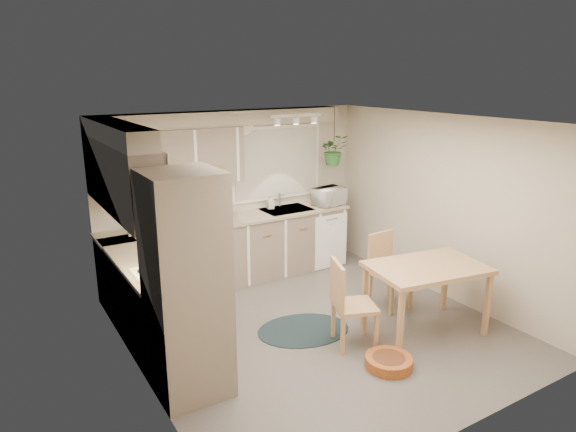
% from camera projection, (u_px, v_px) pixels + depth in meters
% --- Properties ---
extents(floor, '(4.20, 4.20, 0.00)m').
position_uv_depth(floor, '(316.00, 329.00, 6.01)').
color(floor, '#625C56').
rests_on(floor, ground).
extents(ceiling, '(4.20, 4.20, 0.00)m').
position_uv_depth(ceiling, '(319.00, 121.00, 5.36)').
color(ceiling, silver).
rests_on(ceiling, wall_back).
extents(wall_back, '(4.00, 0.04, 2.40)m').
position_uv_depth(wall_back, '(234.00, 194.00, 7.41)').
color(wall_back, '#C1B69F').
rests_on(wall_back, floor).
extents(wall_front, '(4.00, 0.04, 2.40)m').
position_uv_depth(wall_front, '(472.00, 300.00, 3.96)').
color(wall_front, '#C1B69F').
rests_on(wall_front, floor).
extents(wall_left, '(0.04, 4.20, 2.40)m').
position_uv_depth(wall_left, '(137.00, 265.00, 4.68)').
color(wall_left, '#C1B69F').
rests_on(wall_left, floor).
extents(wall_right, '(0.04, 4.20, 2.40)m').
position_uv_depth(wall_right, '(443.00, 207.00, 6.69)').
color(wall_right, '#C1B69F').
rests_on(wall_right, floor).
extents(base_cab_left, '(0.60, 1.85, 0.90)m').
position_uv_depth(base_cab_left, '(147.00, 298.00, 5.75)').
color(base_cab_left, gray).
rests_on(base_cab_left, floor).
extents(base_cab_back, '(3.60, 0.60, 0.90)m').
position_uv_depth(base_cab_back, '(232.00, 251.00, 7.26)').
color(base_cab_back, gray).
rests_on(base_cab_back, floor).
extents(counter_left, '(0.64, 1.89, 0.04)m').
position_uv_depth(counter_left, '(145.00, 259.00, 5.63)').
color(counter_left, tan).
rests_on(counter_left, base_cab_left).
extents(counter_back, '(3.64, 0.64, 0.04)m').
position_uv_depth(counter_back, '(232.00, 220.00, 7.13)').
color(counter_back, tan).
rests_on(counter_back, base_cab_back).
extents(oven_stack, '(0.65, 0.65, 2.10)m').
position_uv_depth(oven_stack, '(186.00, 287.00, 4.57)').
color(oven_stack, gray).
rests_on(oven_stack, floor).
extents(wall_oven_face, '(0.02, 0.56, 0.58)m').
position_uv_depth(wall_oven_face, '(219.00, 279.00, 4.73)').
color(wall_oven_face, white).
rests_on(wall_oven_face, oven_stack).
extents(upper_cab_left, '(0.35, 2.00, 0.75)m').
position_uv_depth(upper_cab_left, '(122.00, 177.00, 5.42)').
color(upper_cab_left, gray).
rests_on(upper_cab_left, wall_left).
extents(upper_cab_back, '(2.00, 0.35, 0.75)m').
position_uv_depth(upper_cab_back, '(169.00, 159.00, 6.59)').
color(upper_cab_back, gray).
rests_on(upper_cab_back, wall_back).
extents(soffit_left, '(0.30, 2.00, 0.20)m').
position_uv_depth(soffit_left, '(116.00, 132.00, 5.28)').
color(soffit_left, '#C1B69F').
rests_on(soffit_left, wall_left).
extents(soffit_back, '(3.60, 0.30, 0.20)m').
position_uv_depth(soffit_back, '(224.00, 118.00, 6.89)').
color(soffit_back, '#C1B69F').
rests_on(soffit_back, wall_back).
extents(cooktop, '(0.52, 0.58, 0.02)m').
position_uv_depth(cooktop, '(162.00, 273.00, 5.15)').
color(cooktop, white).
rests_on(cooktop, counter_left).
extents(range_hood, '(0.40, 0.60, 0.14)m').
position_uv_depth(range_hood, '(157.00, 231.00, 5.02)').
color(range_hood, white).
rests_on(range_hood, upper_cab_left).
extents(window_blinds, '(1.40, 0.02, 1.00)m').
position_uv_depth(window_blinds, '(277.00, 163.00, 7.63)').
color(window_blinds, beige).
rests_on(window_blinds, wall_back).
extents(window_frame, '(1.50, 0.02, 1.10)m').
position_uv_depth(window_frame, '(277.00, 163.00, 7.64)').
color(window_frame, white).
rests_on(window_frame, wall_back).
extents(sink, '(0.70, 0.48, 0.10)m').
position_uv_depth(sink, '(287.00, 212.00, 7.59)').
color(sink, '#95979C').
rests_on(sink, counter_back).
extents(dishwasher_front, '(0.58, 0.02, 0.83)m').
position_uv_depth(dishwasher_front, '(331.00, 241.00, 7.77)').
color(dishwasher_front, white).
rests_on(dishwasher_front, base_cab_back).
extents(track_light_bar, '(0.80, 0.04, 0.04)m').
position_uv_depth(track_light_bar, '(296.00, 115.00, 7.00)').
color(track_light_bar, white).
rests_on(track_light_bar, ceiling).
extents(wall_clock, '(0.30, 0.03, 0.30)m').
position_uv_depth(wall_clock, '(243.00, 125.00, 7.19)').
color(wall_clock, '#ECCC53').
rests_on(wall_clock, wall_back).
extents(dining_table, '(1.40, 1.04, 0.80)m').
position_uv_depth(dining_table, '(425.00, 298.00, 5.87)').
color(dining_table, tan).
rests_on(dining_table, floor).
extents(chair_left, '(0.58, 0.58, 0.97)m').
position_uv_depth(chair_left, '(355.00, 303.00, 5.54)').
color(chair_left, tan).
rests_on(chair_left, floor).
extents(chair_back, '(0.48, 0.48, 0.95)m').
position_uv_depth(chair_back, '(391.00, 272.00, 6.45)').
color(chair_back, tan).
rests_on(chair_back, floor).
extents(braided_rug, '(1.25, 1.05, 0.01)m').
position_uv_depth(braided_rug, '(303.00, 330.00, 5.96)').
color(braided_rug, black).
rests_on(braided_rug, floor).
extents(pet_bed, '(0.62, 0.62, 0.11)m').
position_uv_depth(pet_bed, '(389.00, 362.00, 5.21)').
color(pet_bed, '#C46C27').
rests_on(pet_bed, floor).
extents(microwave, '(0.53, 0.36, 0.33)m').
position_uv_depth(microwave, '(329.00, 194.00, 7.81)').
color(microwave, white).
rests_on(microwave, counter_back).
extents(soap_bottle, '(0.12, 0.22, 0.10)m').
position_uv_depth(soap_bottle, '(270.00, 206.00, 7.60)').
color(soap_bottle, white).
rests_on(soap_bottle, counter_back).
extents(hanging_plant, '(0.51, 0.55, 0.36)m').
position_uv_depth(hanging_plant, '(334.00, 153.00, 7.68)').
color(hanging_plant, '#2C6528').
rests_on(hanging_plant, ceiling).
extents(coffee_maker, '(0.23, 0.26, 0.32)m').
position_uv_depth(coffee_maker, '(181.00, 214.00, 6.72)').
color(coffee_maker, black).
rests_on(coffee_maker, counter_back).
extents(toaster, '(0.26, 0.16, 0.15)m').
position_uv_depth(toaster, '(195.00, 218.00, 6.86)').
color(toaster, '#95979C').
rests_on(toaster, counter_back).
extents(knife_block, '(0.11, 0.11, 0.21)m').
position_uv_depth(knife_block, '(225.00, 211.00, 7.11)').
color(knife_block, tan).
rests_on(knife_block, counter_back).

